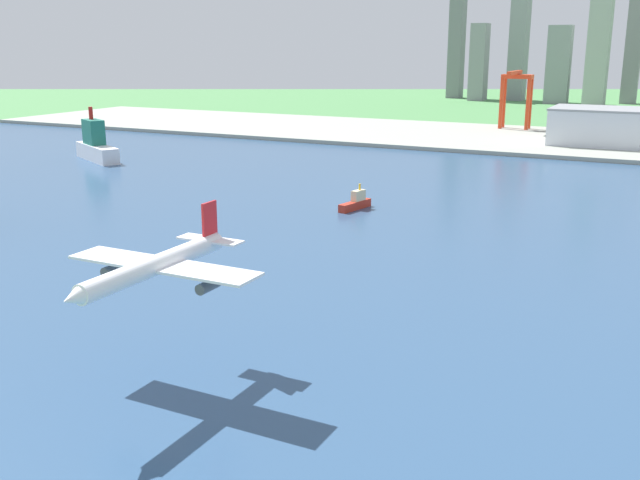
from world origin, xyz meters
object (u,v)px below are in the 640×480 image
at_px(airplane_landing, 156,266).
at_px(warehouse_main, 597,126).
at_px(tugboat_small, 356,202).
at_px(ferry_boat, 96,146).
at_px(port_crane_red, 516,88).

height_order(airplane_landing, warehouse_main, airplane_landing).
bearing_deg(tugboat_small, ferry_boat, 164.43).
xyz_separation_m(ferry_boat, warehouse_main, (232.25, 168.29, 5.43)).
height_order(airplane_landing, ferry_boat, airplane_landing).
distance_m(tugboat_small, port_crane_red, 277.23).
xyz_separation_m(tugboat_small, port_crane_red, (-1.60, 275.83, 27.77)).
height_order(port_crane_red, warehouse_main, port_crane_red).
xyz_separation_m(ferry_boat, port_crane_red, (170.94, 227.76, 22.64)).
bearing_deg(warehouse_main, airplane_landing, -94.93).
relative_size(airplane_landing, warehouse_main, 0.77).
distance_m(ferry_boat, port_crane_red, 285.67).
bearing_deg(airplane_landing, warehouse_main, 85.07).
relative_size(airplane_landing, port_crane_red, 1.01).
relative_size(airplane_landing, tugboat_small, 2.32).
bearing_deg(airplane_landing, port_crane_red, 93.98).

